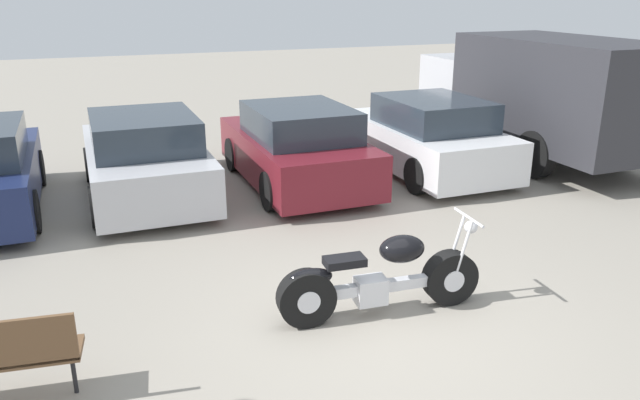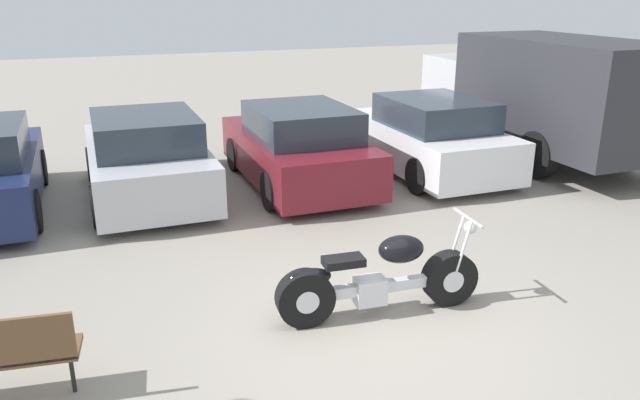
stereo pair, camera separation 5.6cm
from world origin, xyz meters
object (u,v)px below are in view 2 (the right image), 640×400
Objects in this scene: motorcycle at (378,279)px; parked_car_maroon at (298,148)px; delivery_truck at (542,91)px; parked_car_silver at (147,158)px; parked_car_white at (429,137)px.

parked_car_maroon is (0.75, 4.90, 0.26)m from motorcycle.
delivery_truck is (5.37, 0.01, 0.72)m from parked_car_maroon.
motorcycle is at bearing -69.61° from parked_car_silver.
delivery_truck reaches higher than parked_car_white.
parked_car_silver reaches higher than motorcycle.
parked_car_silver is at bearing 175.07° from parked_car_maroon.
delivery_truck is at bearing 2.36° from parked_car_white.
parked_car_maroon is (2.66, -0.23, 0.00)m from parked_car_silver.
parked_car_white is (5.32, -0.34, 0.00)m from parked_car_silver.
parked_car_white is (2.66, -0.11, 0.00)m from parked_car_maroon.
motorcycle is 0.58× the size of parked_car_maroon.
parked_car_maroon is 0.68× the size of delivery_truck.
parked_car_silver is (-1.91, 5.13, 0.26)m from motorcycle.
parked_car_silver is 1.00× the size of parked_car_maroon.
parked_car_silver and parked_car_white have the same top height.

